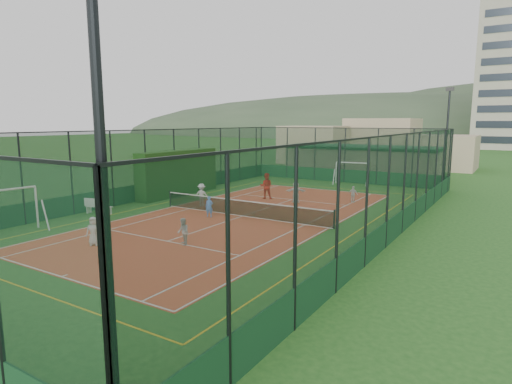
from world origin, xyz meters
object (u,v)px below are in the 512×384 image
futsal_goal_near (3,212)px  child_far_left (202,195)px  floodlight_se (105,220)px  child_near_right (183,232)px  futsal_goal_far (352,173)px  child_near_left (93,231)px  coach (266,186)px  clubhouse (362,161)px  child_far_right (353,194)px  child_far_back (296,192)px  child_near_mid (209,207)px  white_bench (99,206)px  floodlight_ne (446,140)px

futsal_goal_near → child_far_left: 11.54m
floodlight_se → child_near_right: bearing=126.7°
futsal_goal_near → futsal_goal_far: (8.93, 25.91, -0.14)m
child_near_left → coach: size_ratio=0.70×
clubhouse → futsal_goal_near: bearing=-104.0°
futsal_goal_near → coach: bearing=-16.2°
floodlight_se → child_far_right: bearing=100.5°
floodlight_se → child_far_left: (-12.68, 17.80, -3.37)m
child_far_back → coach: 2.51m
clubhouse → child_far_left: (-4.08, -20.80, -0.82)m
child_near_left → futsal_goal_near: bearing=151.9°
child_far_left → child_far_back: (4.80, 4.42, -0.01)m
child_far_right → child_near_left: bearing=77.2°
coach → floodlight_se: bearing=88.4°
futsal_goal_near → clubhouse: bearing=-8.6°
clubhouse → child_near_mid: 23.27m
white_bench → child_near_left: (5.41, -4.52, 0.17)m
clubhouse → child_near_right: 28.47m
clubhouse → futsal_goal_near: size_ratio=4.43×
futsal_goal_far → child_far_left: futsal_goal_far is taller
floodlight_se → futsal_goal_near: (-16.51, 6.92, -3.02)m
clubhouse → child_near_left: bearing=-94.5°
futsal_goal_far → child_far_right: futsal_goal_far is taller
futsal_goal_near → coach: size_ratio=1.83×
clubhouse → futsal_goal_far: clubhouse is taller
white_bench → coach: coach is taller
floodlight_se → child_far_right: floodlight_se is taller
child_near_left → child_far_left: 9.97m
white_bench → child_far_left: bearing=44.4°
child_near_left → child_far_right: child_near_left is taller
floodlight_ne → child_far_right: (-4.50, -8.85, -3.54)m
clubhouse → child_near_left: size_ratio=11.55×
child_far_right → child_far_back: size_ratio=0.78×
clubhouse → child_near_right: (1.04, -28.44, -0.94)m
clubhouse → child_near_right: clubhouse is taller
floodlight_ne → floodlight_se: bearing=-90.0°
clubhouse → child_far_right: (4.10, -14.25, -0.99)m
floodlight_se → child_far_right: (-4.50, 24.35, -3.54)m
child_near_left → child_near_mid: bearing=44.7°
child_far_right → white_bench: bearing=53.7°
futsal_goal_far → child_near_mid: futsal_goal_far is taller
floodlight_se → clubhouse: bearing=102.6°
child_far_left → child_far_back: child_far_left is taller
child_far_left → clubhouse: bearing=-127.6°
child_far_left → child_far_back: size_ratio=1.02×
child_near_right → child_far_back: size_ratio=0.85×
floodlight_se → white_bench: bearing=142.7°
child_near_left → child_far_right: bearing=29.5°
child_far_left → coach: coach is taller
white_bench → clubhouse: bearing=62.8°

